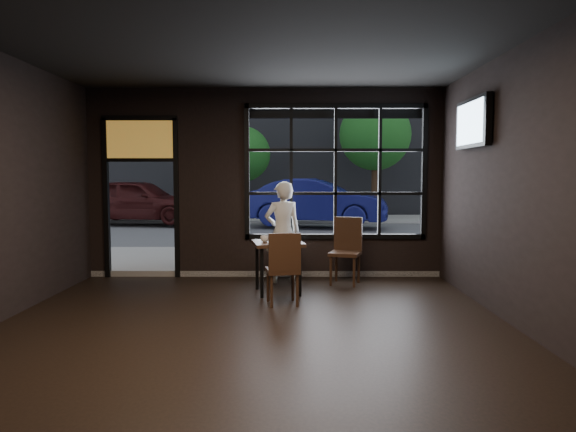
{
  "coord_description": "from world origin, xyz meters",
  "views": [
    {
      "loc": [
        0.42,
        -5.21,
        1.72
      ],
      "look_at": [
        0.4,
        2.2,
        1.15
      ],
      "focal_mm": 32.0,
      "sensor_mm": 36.0,
      "label": 1
    }
  ],
  "objects_px": {
    "chair_near": "(282,268)",
    "navy_car": "(316,202)",
    "man": "(283,232)",
    "cafe_table": "(278,267)"
  },
  "relations": [
    {
      "from": "man",
      "to": "navy_car",
      "type": "relative_size",
      "value": 0.35
    },
    {
      "from": "man",
      "to": "navy_car",
      "type": "bearing_deg",
      "value": -113.44
    },
    {
      "from": "chair_near",
      "to": "navy_car",
      "type": "xyz_separation_m",
      "value": [
        0.98,
        10.3,
        0.38
      ]
    },
    {
      "from": "cafe_table",
      "to": "chair_near",
      "type": "relative_size",
      "value": 0.78
    },
    {
      "from": "navy_car",
      "to": "chair_near",
      "type": "bearing_deg",
      "value": -173.47
    },
    {
      "from": "man",
      "to": "navy_car",
      "type": "xyz_separation_m",
      "value": [
        1.0,
        8.86,
        0.06
      ]
    },
    {
      "from": "navy_car",
      "to": "cafe_table",
      "type": "bearing_deg",
      "value": -174.32
    },
    {
      "from": "man",
      "to": "navy_car",
      "type": "distance_m",
      "value": 8.91
    },
    {
      "from": "cafe_table",
      "to": "navy_car",
      "type": "xyz_separation_m",
      "value": [
        1.06,
        9.62,
        0.49
      ]
    },
    {
      "from": "chair_near",
      "to": "man",
      "type": "height_order",
      "value": "man"
    }
  ]
}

